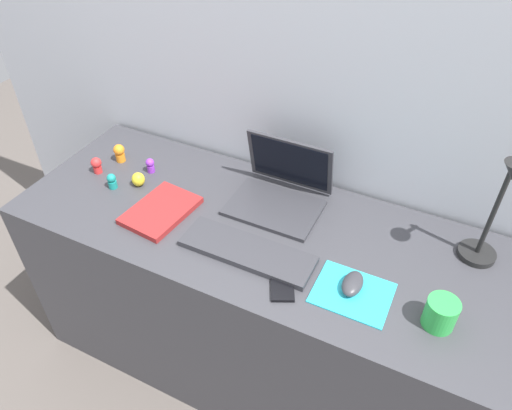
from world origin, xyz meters
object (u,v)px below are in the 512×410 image
laptop (281,187)px  toy_figurine_teal (112,181)px  toy_figurine_yellow (138,179)px  toy_figurine_purple (150,165)px  desk_lamp (494,216)px  cell_phone (282,283)px  toy_figurine_orange (119,152)px  mouse (353,284)px  keyboard (247,251)px  notebook_pad (161,211)px  toy_figurine_red (97,165)px  coffee_mug (441,313)px

laptop → toy_figurine_teal: size_ratio=5.27×
toy_figurine_yellow → toy_figurine_purple: size_ratio=0.91×
laptop → desk_lamp: 0.64m
laptop → desk_lamp: size_ratio=0.79×
cell_phone → toy_figurine_orange: (-0.79, 0.29, 0.03)m
toy_figurine_purple → toy_figurine_teal: toy_figurine_teal is taller
mouse → toy_figurine_orange: bearing=167.6°
mouse → toy_figurine_purple: toy_figurine_purple is taller
keyboard → toy_figurine_teal: 0.58m
cell_phone → toy_figurine_yellow: bearing=137.3°
notebook_pad → toy_figurine_yellow: size_ratio=4.74×
keyboard → toy_figurine_purple: (-0.51, 0.21, 0.02)m
laptop → toy_figurine_purple: bearing=-172.9°
toy_figurine_yellow → cell_phone: bearing=-16.8°
cell_phone → toy_figurine_yellow: 0.67m
keyboard → toy_figurine_red: size_ratio=6.71×
laptop → toy_figurine_yellow: bearing=-163.1°
desk_lamp → toy_figurine_teal: size_ratio=6.67×
laptop → toy_figurine_teal: laptop is taller
notebook_pad → coffee_mug: (0.90, -0.05, 0.03)m
laptop → cell_phone: bearing=-65.2°
coffee_mug → toy_figurine_yellow: coffee_mug is taller
mouse → toy_figurine_yellow: 0.83m
laptop → coffee_mug: laptop is taller
desk_lamp → cell_phone: bearing=-144.9°
laptop → toy_figurine_purple: (-0.49, -0.06, -0.02)m
keyboard → toy_figurine_yellow: 0.51m
mouse → laptop: bearing=141.5°
laptop → desk_lamp: bearing=-0.6°
cell_phone → desk_lamp: size_ratio=0.34×
toy_figurine_yellow → coffee_mug: bearing=-7.4°
toy_figurine_red → coffee_mug: bearing=-6.1°
notebook_pad → toy_figurine_orange: (-0.31, 0.18, 0.03)m
keyboard → desk_lamp: (0.62, 0.27, 0.17)m
notebook_pad → toy_figurine_purple: size_ratio=4.31×
coffee_mug → toy_figurine_red: 1.24m
toy_figurine_orange → toy_figurine_teal: 0.16m
toy_figurine_red → toy_figurine_orange: (0.03, 0.10, 0.00)m
laptop → coffee_mug: bearing=-26.3°
mouse → toy_figurine_yellow: toy_figurine_yellow is taller
mouse → toy_figurine_yellow: bearing=171.6°
desk_lamp → coffee_mug: bearing=-102.2°
toy_figurine_yellow → toy_figurine_teal: bearing=-144.9°
keyboard → toy_figurine_yellow: size_ratio=8.09×
mouse → desk_lamp: 0.42m
mouse → toy_figurine_purple: size_ratio=1.72×
toy_figurine_purple → toy_figurine_orange: size_ratio=0.80×
desk_lamp → keyboard: bearing=-156.5°
notebook_pad → toy_figurine_yellow: toy_figurine_yellow is taller
keyboard → coffee_mug: size_ratio=4.80×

